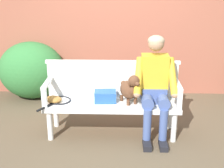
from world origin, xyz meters
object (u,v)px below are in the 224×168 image
at_px(dog_on_bench, 130,88).
at_px(baseball_glove, 54,99).
at_px(garden_bench, 112,106).
at_px(person_seated, 155,83).
at_px(sports_bag, 105,96).
at_px(tennis_racket, 59,101).

distance_m(dog_on_bench, baseball_glove, 1.00).
relative_size(garden_bench, baseball_glove, 7.93).
bearing_deg(person_seated, sports_bag, 177.10).
relative_size(dog_on_bench, sports_bag, 1.44).
height_order(baseball_glove, sports_bag, sports_bag).
relative_size(person_seated, baseball_glove, 6.03).
bearing_deg(dog_on_bench, sports_bag, 171.78).
bearing_deg(baseball_glove, garden_bench, 17.32).
xyz_separation_m(garden_bench, dog_on_bench, (0.23, -0.03, 0.26)).
bearing_deg(person_seated, tennis_racket, 179.86).
height_order(dog_on_bench, tennis_racket, dog_on_bench).
relative_size(person_seated, sports_bag, 4.74).
xyz_separation_m(tennis_racket, baseball_glove, (-0.06, -0.03, 0.04)).
bearing_deg(sports_bag, tennis_racket, -177.29).
xyz_separation_m(baseball_glove, sports_bag, (0.67, 0.06, 0.03)).
relative_size(person_seated, dog_on_bench, 3.29).
bearing_deg(baseball_glove, tennis_racket, 43.13).
xyz_separation_m(garden_bench, person_seated, (0.54, -0.01, 0.33)).
height_order(person_seated, tennis_racket, person_seated).
distance_m(person_seated, dog_on_bench, 0.32).
xyz_separation_m(dog_on_bench, baseball_glove, (-0.99, -0.01, -0.16)).
bearing_deg(person_seated, garden_bench, 178.65).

